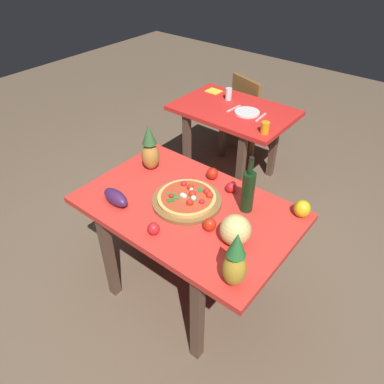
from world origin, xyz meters
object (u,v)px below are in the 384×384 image
object	(u,v)px
drinking_glass_juice	(265,128)
pineapple_left	(235,262)
fork_utensil	(234,108)
dinner_plate	(247,112)
pizza	(188,197)
drinking_glass_water	(229,94)
eggplant	(116,197)
bell_pepper	(302,209)
dining_chair	(252,110)
tomato_at_corner	(210,224)
tomato_by_bottle	(231,187)
pineapple_right	(150,150)
display_table	(188,217)
background_table	(233,120)
tomato_near_board	(154,229)
melon	(235,230)
pizza_board	(187,201)
wine_bottle	(248,191)
tomato_beside_pepper	(212,174)
knife_utensil	(261,117)
napkin_folded	(214,91)

from	to	relation	value
drinking_glass_juice	pineapple_left	bearing A→B (deg)	-65.75
fork_utensil	dinner_plate	bearing A→B (deg)	5.58
pizza	drinking_glass_water	distance (m)	1.57
eggplant	bell_pepper	bearing A→B (deg)	33.05
dining_chair	eggplant	distance (m)	2.19
tomato_at_corner	drinking_glass_water	bearing A→B (deg)	120.86
drinking_glass_juice	fork_utensil	distance (m)	0.49
tomato_by_bottle	dinner_plate	distance (m)	1.15
pineapple_right	tomato_by_bottle	bearing A→B (deg)	11.92
drinking_glass_juice	dinner_plate	world-z (taller)	drinking_glass_juice
pizza	eggplant	xyz separation A→B (m)	(-0.33, -0.28, 0.00)
display_table	fork_utensil	size ratio (longest dim) A/B	7.26
dining_chair	dinner_plate	bearing A→B (deg)	133.81
background_table	tomato_near_board	size ratio (longest dim) A/B	15.07
melon	eggplant	size ratio (longest dim) A/B	0.84
eggplant	tomato_at_corner	xyz separation A→B (m)	(0.58, 0.17, -0.01)
display_table	fork_utensil	xyz separation A→B (m)	(-0.53, 1.30, 0.10)
pizza_board	drinking_glass_juice	size ratio (longest dim) A/B	4.49
pizza_board	tomato_at_corner	distance (m)	0.27
wine_bottle	fork_utensil	world-z (taller)	wine_bottle
background_table	melon	bearing A→B (deg)	-56.32
tomato_beside_pepper	bell_pepper	bearing A→B (deg)	2.47
pizza_board	tomato_near_board	world-z (taller)	tomato_near_board
pineapple_left	tomato_at_corner	distance (m)	0.40
dining_chair	eggplant	size ratio (longest dim) A/B	4.25
pineapple_right	drinking_glass_water	world-z (taller)	pineapple_right
background_table	tomato_near_board	xyz separation A→B (m)	(0.54, -1.61, 0.15)
dining_chair	pineapple_left	world-z (taller)	pineapple_left
display_table	bell_pepper	size ratio (longest dim) A/B	12.30
bell_pepper	knife_utensil	world-z (taller)	bell_pepper
dining_chair	pizza_board	world-z (taller)	dining_chair
wine_bottle	tomato_at_corner	xyz separation A→B (m)	(-0.07, -0.28, -0.10)
dining_chair	pineapple_left	bearing A→B (deg)	137.09
pineapple_left	pineapple_right	distance (m)	1.09
tomato_near_board	drinking_glass_juice	size ratio (longest dim) A/B	0.75
pineapple_right	fork_utensil	distance (m)	1.16
knife_utensil	napkin_folded	size ratio (longest dim) A/B	1.29
tomato_beside_pepper	knife_utensil	size ratio (longest dim) A/B	0.43
pizza_board	wine_bottle	bearing A→B (deg)	28.45
background_table	drinking_glass_water	xyz separation A→B (m)	(-0.15, 0.13, 0.17)
background_table	eggplant	bearing A→B (deg)	-83.24
eggplant	fork_utensil	bearing A→B (deg)	96.62
background_table	tomato_at_corner	distance (m)	1.60
background_table	fork_utensil	distance (m)	0.12
fork_utensil	napkin_folded	size ratio (longest dim) A/B	1.29
wine_bottle	drinking_glass_juice	size ratio (longest dim) A/B	3.86
bell_pepper	tomato_by_bottle	distance (m)	0.45
tomato_at_corner	background_table	bearing A→B (deg)	118.67
tomato_beside_pepper	tomato_near_board	world-z (taller)	tomato_beside_pepper
pineapple_left	pineapple_right	size ratio (longest dim) A/B	0.99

